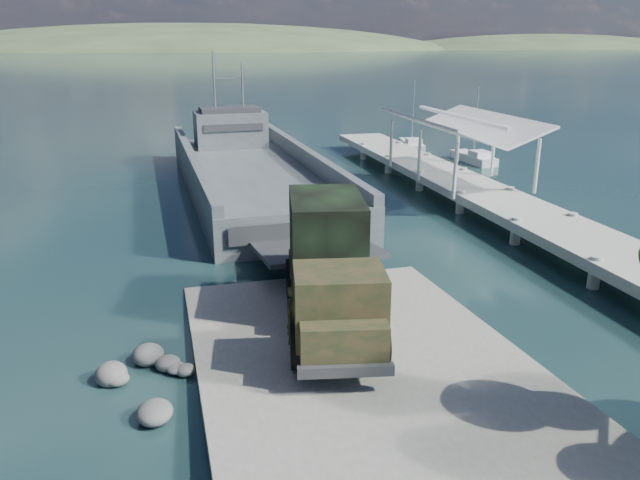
% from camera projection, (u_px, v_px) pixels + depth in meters
% --- Properties ---
extents(ground, '(1400.00, 1400.00, 0.00)m').
position_uv_depth(ground, '(361.00, 371.00, 19.41)').
color(ground, '#18363A').
rests_on(ground, ground).
extents(boat_ramp, '(10.00, 18.00, 0.50)m').
position_uv_depth(boat_ramp, '(372.00, 380.00, 18.41)').
color(boat_ramp, gray).
rests_on(boat_ramp, ground).
extents(shoreline_rocks, '(3.20, 5.60, 0.90)m').
position_uv_depth(shoreline_rocks, '(156.00, 389.00, 18.38)').
color(shoreline_rocks, '#575855').
rests_on(shoreline_rocks, ground).
extents(distant_headlands, '(1000.00, 240.00, 48.00)m').
position_uv_depth(distant_headlands, '(215.00, 50.00, 546.86)').
color(distant_headlands, '#35472C').
rests_on(distant_headlands, ground).
extents(pier, '(6.40, 44.00, 6.10)m').
position_uv_depth(pier, '(464.00, 176.00, 39.32)').
color(pier, '#A8A99F').
rests_on(pier, ground).
extents(landing_craft, '(8.91, 32.70, 9.66)m').
position_uv_depth(landing_craft, '(252.00, 180.00, 41.89)').
color(landing_craft, '#464F52').
rests_on(landing_craft, ground).
extents(military_truck, '(4.21, 9.09, 4.06)m').
position_uv_depth(military_truck, '(330.00, 266.00, 21.04)').
color(military_truck, black).
rests_on(military_truck, boat_ramp).
extents(soldier, '(0.80, 0.74, 1.84)m').
position_uv_depth(soldier, '(294.00, 327.00, 19.11)').
color(soldier, black).
rests_on(soldier, boat_ramp).
extents(sailboat_near, '(1.80, 5.29, 6.35)m').
position_uv_depth(sailboat_near, '(474.00, 158.00, 51.95)').
color(sailboat_near, white).
rests_on(sailboat_near, ground).
extents(sailboat_far, '(2.59, 5.50, 6.45)m').
position_uv_depth(sailboat_far, '(412.00, 145.00, 58.20)').
color(sailboat_far, white).
rests_on(sailboat_far, ground).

